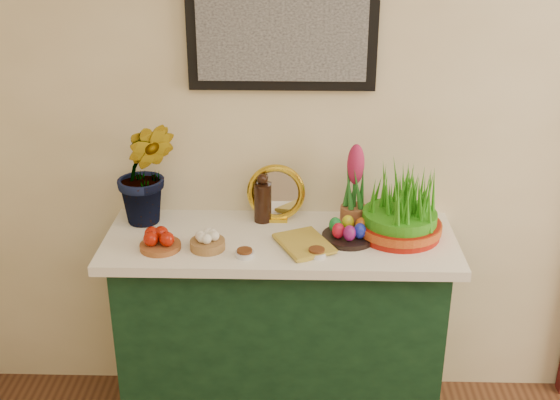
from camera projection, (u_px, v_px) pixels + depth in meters
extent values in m
cube|color=beige|center=(406.00, 109.00, 2.83)|extent=(4.00, 0.04, 2.70)
cube|color=black|center=(282.00, 21.00, 2.68)|extent=(0.74, 0.03, 0.54)
cube|color=#A5A5A5|center=(282.00, 22.00, 2.67)|extent=(0.66, 0.01, 0.46)
cube|color=#163C20|center=(280.00, 334.00, 2.99)|extent=(1.30, 0.45, 0.85)
cube|color=white|center=(280.00, 241.00, 2.81)|extent=(1.40, 0.55, 0.04)
imported|color=#216922|center=(145.00, 156.00, 2.81)|extent=(0.30, 0.26, 0.58)
cylinder|color=brown|center=(160.00, 246.00, 2.70)|extent=(0.18, 0.18, 0.02)
cylinder|color=#94613B|center=(208.00, 245.00, 2.70)|extent=(0.16, 0.16, 0.04)
cylinder|color=black|center=(263.00, 203.00, 2.90)|extent=(0.07, 0.07, 0.17)
sphere|color=black|center=(262.00, 179.00, 2.86)|extent=(0.05, 0.05, 0.05)
cube|color=gold|center=(276.00, 219.00, 2.93)|extent=(0.10, 0.05, 0.01)
torus|color=gold|center=(276.00, 193.00, 2.90)|extent=(0.24, 0.06, 0.24)
cylinder|color=silver|center=(276.00, 193.00, 2.90)|extent=(0.18, 0.03, 0.18)
imported|color=gold|center=(284.00, 247.00, 2.68)|extent=(0.24, 0.28, 0.03)
cylinder|color=silver|center=(245.00, 254.00, 2.64)|extent=(0.07, 0.07, 0.02)
cylinder|color=#592D14|center=(245.00, 251.00, 2.64)|extent=(0.06, 0.06, 0.01)
cylinder|color=silver|center=(317.00, 253.00, 2.65)|extent=(0.08, 0.08, 0.02)
cylinder|color=#592D14|center=(317.00, 250.00, 2.64)|extent=(0.06, 0.06, 0.01)
cylinder|color=black|center=(348.00, 237.00, 2.77)|extent=(0.27, 0.27, 0.02)
ellipsoid|color=red|center=(338.00, 231.00, 2.73)|extent=(0.05, 0.05, 0.06)
ellipsoid|color=#1A26BB|center=(360.00, 231.00, 2.72)|extent=(0.05, 0.05, 0.06)
ellipsoid|color=yellow|center=(348.00, 223.00, 2.79)|extent=(0.05, 0.05, 0.06)
ellipsoid|color=#178033|center=(335.00, 225.00, 2.77)|extent=(0.05, 0.05, 0.06)
ellipsoid|color=#C65A17|center=(361.00, 225.00, 2.77)|extent=(0.05, 0.05, 0.06)
ellipsoid|color=#7F1768|center=(349.00, 233.00, 2.71)|extent=(0.05, 0.05, 0.06)
cylinder|color=#945534|center=(353.00, 216.00, 2.87)|extent=(0.11, 0.11, 0.09)
ellipsoid|color=#AE224D|center=(356.00, 164.00, 2.78)|extent=(0.07, 0.07, 0.17)
cylinder|color=#991309|center=(399.00, 228.00, 2.80)|extent=(0.33, 0.33, 0.06)
cylinder|color=#A21210|center=(399.00, 226.00, 2.79)|extent=(0.34, 0.34, 0.03)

